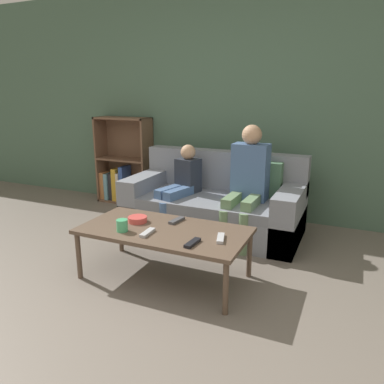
# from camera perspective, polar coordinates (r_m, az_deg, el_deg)

# --- Properties ---
(ground_plane) EXTENTS (22.00, 22.00, 0.00)m
(ground_plane) POSITION_cam_1_polar(r_m,az_deg,el_deg) (2.51, -12.24, -20.32)
(ground_plane) COLOR #70665B
(wall_back) EXTENTS (12.00, 0.06, 2.60)m
(wall_back) POSITION_cam_1_polar(r_m,az_deg,el_deg) (4.37, 7.44, 13.30)
(wall_back) COLOR #4C6B56
(wall_back) RESTS_ON ground_plane
(couch) EXTENTS (1.79, 0.86, 0.81)m
(couch) POSITION_cam_1_polar(r_m,az_deg,el_deg) (3.93, 3.54, -2.10)
(couch) COLOR gray
(couch) RESTS_ON ground_plane
(bookshelf) EXTENTS (0.73, 0.28, 1.11)m
(bookshelf) POSITION_cam_1_polar(r_m,az_deg,el_deg) (5.01, -10.44, 3.37)
(bookshelf) COLOR brown
(bookshelf) RESTS_ON ground_plane
(coffee_table) EXTENTS (1.30, 0.65, 0.41)m
(coffee_table) POSITION_cam_1_polar(r_m,az_deg,el_deg) (2.92, -4.29, -6.22)
(coffee_table) COLOR brown
(coffee_table) RESTS_ON ground_plane
(person_adult) EXTENTS (0.35, 0.61, 1.13)m
(person_adult) POSITION_cam_1_polar(r_m,az_deg,el_deg) (3.66, 8.51, 2.29)
(person_adult) COLOR #66845B
(person_adult) RESTS_ON ground_plane
(person_child) EXTENTS (0.35, 0.63, 0.89)m
(person_child) POSITION_cam_1_polar(r_m,az_deg,el_deg) (3.89, -1.84, 1.18)
(person_child) COLOR #476693
(person_child) RESTS_ON ground_plane
(cup_near) EXTENTS (0.09, 0.09, 0.09)m
(cup_near) POSITION_cam_1_polar(r_m,az_deg,el_deg) (2.88, -10.60, -5.04)
(cup_near) COLOR #4CB77A
(cup_near) RESTS_ON coffee_table
(tv_remote_0) EXTENTS (0.07, 0.18, 0.02)m
(tv_remote_0) POSITION_cam_1_polar(r_m,az_deg,el_deg) (3.05, -2.34, -4.35)
(tv_remote_0) COLOR #47474C
(tv_remote_0) RESTS_ON coffee_table
(tv_remote_1) EXTENTS (0.09, 0.18, 0.02)m
(tv_remote_1) POSITION_cam_1_polar(r_m,az_deg,el_deg) (2.70, 4.38, -7.04)
(tv_remote_1) COLOR #B7B7BC
(tv_remote_1) RESTS_ON coffee_table
(tv_remote_2) EXTENTS (0.06, 0.17, 0.02)m
(tv_remote_2) POSITION_cam_1_polar(r_m,az_deg,el_deg) (2.81, -6.81, -6.17)
(tv_remote_2) COLOR #B7B7BC
(tv_remote_2) RESTS_ON coffee_table
(tv_remote_3) EXTENTS (0.06, 0.17, 0.02)m
(tv_remote_3) POSITION_cam_1_polar(r_m,az_deg,el_deg) (2.62, 0.08, -7.76)
(tv_remote_3) COLOR black
(tv_remote_3) RESTS_ON coffee_table
(snack_bowl) EXTENTS (0.15, 0.15, 0.05)m
(snack_bowl) POSITION_cam_1_polar(r_m,az_deg,el_deg) (3.07, -8.30, -4.14)
(snack_bowl) COLOR #DB4C47
(snack_bowl) RESTS_ON coffee_table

